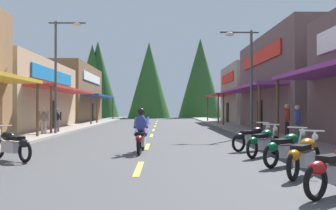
% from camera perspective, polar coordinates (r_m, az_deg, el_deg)
% --- Properties ---
extents(ground, '(10.28, 75.45, 0.10)m').
position_cam_1_polar(ground, '(23.58, -2.36, -4.38)').
color(ground, '#4C4C4F').
extents(sidewalk_left, '(2.24, 75.45, 0.12)m').
position_cam_1_polar(sidewalk_left, '(24.55, -17.17, -3.95)').
color(sidewalk_left, '#9E9991').
rests_on(sidewalk_left, ground).
extents(sidewalk_right, '(2.24, 75.45, 0.12)m').
position_cam_1_polar(sidewalk_right, '(24.24, 12.65, -4.00)').
color(sidewalk_right, gray).
rests_on(sidewalk_right, ground).
extents(centerline_dashes, '(0.16, 48.56, 0.01)m').
position_cam_1_polar(centerline_dashes, '(26.60, -2.19, -3.81)').
color(centerline_dashes, '#E0C64C').
rests_on(centerline_dashes, ground).
extents(storefront_left_far, '(10.68, 13.80, 6.34)m').
position_cam_1_polar(storefront_left_far, '(44.83, -16.94, 1.62)').
color(storefront_left_far, brown).
rests_on(storefront_left_far, ground).
extents(storefront_right_middle, '(10.52, 13.54, 6.50)m').
position_cam_1_polar(storefront_right_middle, '(28.28, 22.28, 3.00)').
color(storefront_right_middle, brown).
rests_on(storefront_right_middle, ground).
extents(storefront_right_far, '(9.53, 9.56, 5.94)m').
position_cam_1_polar(storefront_right_far, '(40.32, 14.37, 1.56)').
color(storefront_right_far, gray).
rests_on(storefront_right_far, ground).
extents(streetlamp_left, '(2.13, 0.30, 6.58)m').
position_cam_1_polar(streetlamp_left, '(22.77, -15.82, 6.33)').
color(streetlamp_left, '#474C51').
rests_on(streetlamp_left, ground).
extents(streetlamp_right, '(2.13, 0.30, 5.86)m').
position_cam_1_polar(streetlamp_right, '(21.44, 11.57, 5.68)').
color(streetlamp_right, '#474C51').
rests_on(streetlamp_right, ground).
extents(motorcycle_parked_right_2, '(1.42, 1.73, 1.04)m').
position_cam_1_polar(motorcycle_parked_right_2, '(9.28, 19.84, -7.10)').
color(motorcycle_parked_right_2, black).
rests_on(motorcycle_parked_right_2, ground).
extents(motorcycle_parked_right_3, '(1.73, 1.43, 1.04)m').
position_cam_1_polar(motorcycle_parked_right_3, '(10.81, 17.45, -6.16)').
color(motorcycle_parked_right_3, black).
rests_on(motorcycle_parked_right_3, ground).
extents(motorcycle_parked_right_4, '(1.54, 1.63, 1.04)m').
position_cam_1_polar(motorcycle_parked_right_4, '(12.60, 14.20, -5.35)').
color(motorcycle_parked_right_4, black).
rests_on(motorcycle_parked_right_4, ground).
extents(motorcycle_parked_right_5, '(1.85, 1.24, 1.04)m').
position_cam_1_polar(motorcycle_parked_right_5, '(14.23, 12.68, -4.79)').
color(motorcycle_parked_right_5, black).
rests_on(motorcycle_parked_right_5, ground).
extents(motorcycle_parked_left_3, '(1.72, 1.44, 1.04)m').
position_cam_1_polar(motorcycle_parked_left_3, '(12.24, -22.49, -5.47)').
color(motorcycle_parked_left_3, black).
rests_on(motorcycle_parked_left_3, ground).
extents(rider_cruising_lead, '(0.60, 2.14, 1.57)m').
position_cam_1_polar(rider_cruising_lead, '(13.20, -4.10, -4.41)').
color(rider_cruising_lead, black).
rests_on(rider_cruising_lead, ground).
extents(pedestrian_by_shop, '(0.27, 0.57, 1.77)m').
position_cam_1_polar(pedestrian_by_shop, '(19.14, 17.50, -2.04)').
color(pedestrian_by_shop, black).
rests_on(pedestrian_by_shop, ground).
extents(pedestrian_browsing, '(0.27, 0.57, 1.70)m').
position_cam_1_polar(pedestrian_browsing, '(17.62, 18.91, -2.30)').
color(pedestrian_browsing, '#3F593F').
rests_on(pedestrian_browsing, ground).
extents(pedestrian_waiting, '(0.57, 0.28, 1.61)m').
position_cam_1_polar(pedestrian_waiting, '(22.31, -18.21, -2.07)').
color(pedestrian_waiting, '#B2A599').
rests_on(pedestrian_waiting, ground).
extents(pedestrian_strolling, '(0.57, 0.26, 1.54)m').
position_cam_1_polar(pedestrian_strolling, '(24.03, -16.42, -2.06)').
color(pedestrian_strolling, '#726659').
rests_on(pedestrian_strolling, ground).
extents(treeline_backdrop, '(24.05, 10.73, 13.14)m').
position_cam_1_polar(treeline_backdrop, '(60.57, -3.27, 3.72)').
color(treeline_backdrop, '#285123').
rests_on(treeline_backdrop, ground).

